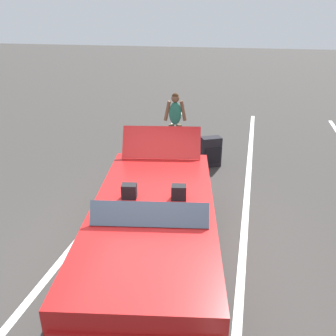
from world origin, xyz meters
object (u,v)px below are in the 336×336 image
at_px(convertible_car, 152,233).
at_px(suitcase_large_black, 211,152).
at_px(duffel_bag, 175,158).
at_px(traveler_person, 175,120).
at_px(suitcase_medium_bright, 145,164).

xyz_separation_m(convertible_car, suitcase_large_black, (-4.09, 0.34, -0.22)).
distance_m(duffel_bag, traveler_person, 1.07).
bearing_deg(traveler_person, convertible_car, -5.01).
xyz_separation_m(suitcase_large_black, suitcase_medium_bright, (1.03, -1.37, -0.05)).
distance_m(suitcase_medium_bright, traveler_person, 1.78).
height_order(convertible_car, traveler_person, traveler_person).
height_order(suitcase_large_black, traveler_person, traveler_person).
distance_m(convertible_car, suitcase_large_black, 4.11).
height_order(suitcase_medium_bright, traveler_person, traveler_person).
bearing_deg(suitcase_medium_bright, suitcase_large_black, 145.21).
relative_size(duffel_bag, traveler_person, 0.39).
distance_m(convertible_car, duffel_bag, 4.03).
relative_size(convertible_car, traveler_person, 2.69).
distance_m(suitcase_large_black, suitcase_medium_bright, 1.72).
bearing_deg(suitcase_large_black, convertible_car, -32.52).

